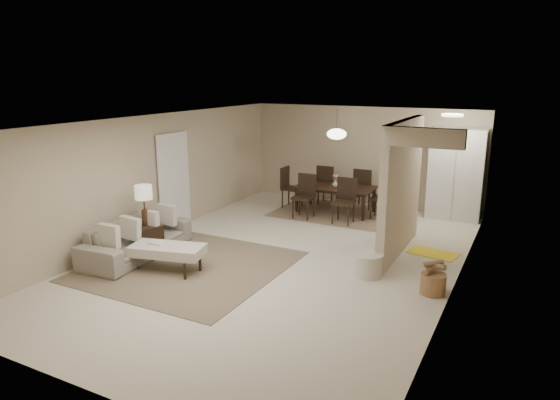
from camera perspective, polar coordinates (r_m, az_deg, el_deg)
The scene contains 22 objects.
floor at distance 9.24m, azimuth 0.35°, elevation -6.61°, with size 9.00×9.00×0.00m, color beige.
ceiling at distance 8.68m, azimuth 0.37°, elevation 9.02°, with size 9.00×9.00×0.00m, color white.
back_wall at distance 12.97m, azimuth 9.48°, elevation 4.97°, with size 6.00×6.00×0.00m, color #B9A78C.
left_wall at distance 10.55m, azimuth -14.32°, elevation 2.64°, with size 9.00×9.00×0.00m, color #B9A78C.
right_wall at distance 8.01m, azimuth 19.83°, elevation -1.35°, with size 9.00×9.00×0.00m, color #B9A78C.
partition at distance 9.42m, azimuth 13.69°, elevation 1.32°, with size 0.15×2.50×2.50m, color #B9A78C.
doorway at distance 11.03m, azimuth -12.07°, elevation 2.03°, with size 0.04×0.90×2.04m, color black.
pantry_cabinet at distance 12.16m, azimuth 19.50°, elevation 2.78°, with size 1.20×0.55×2.10m, color silver.
flush_light at distance 11.05m, azimuth 19.11°, elevation 9.15°, with size 0.44×0.44×0.05m, color white.
living_rug at distance 8.99m, azimuth -10.40°, elevation -7.43°, with size 3.20×3.20×0.01m, color brown.
sofa at distance 9.61m, azimuth -16.03°, elevation -4.24°, with size 0.90×2.29×0.67m, color gray.
ottoman_bench at distance 8.77m, azimuth -12.74°, elevation -5.64°, with size 1.35×0.86×0.45m.
side_table at distance 9.73m, azimuth -15.00°, elevation -4.32°, with size 0.50×0.50×0.55m, color black.
table_lamp at distance 9.50m, azimuth -15.32°, elevation 0.46°, with size 0.32×0.32×0.76m.
round_pouf at distance 8.51m, azimuth 10.02°, elevation -7.33°, with size 0.49×0.49×0.38m, color beige.
wicker_basket at distance 8.09m, azimuth 17.09°, elevation -9.15°, with size 0.38×0.38×0.33m, color brown.
dining_rug at distance 12.24m, azimuth 6.25°, elevation -1.44°, with size 2.80×2.10×0.01m, color #7A664C.
dining_table at distance 12.15m, azimuth 6.29°, elevation 0.02°, with size 1.86×1.04×0.65m, color black.
dining_chairs at distance 12.11m, azimuth 6.31°, elevation 0.88°, with size 2.76×2.00×1.03m.
vase at distance 12.06m, azimuth 6.34°, elevation 1.87°, with size 0.15×0.15×0.15m, color white.
yellow_mat at distance 9.88m, azimuth 17.07°, elevation -5.84°, with size 0.87×0.53×0.01m, color yellow.
pendant_light at distance 11.87m, azimuth 6.50°, elevation 7.50°, with size 0.46×0.46×0.71m.
Camera 1 is at (3.93, -7.70, 3.28)m, focal length 32.00 mm.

